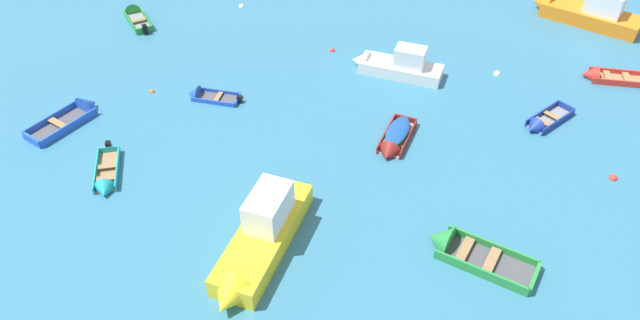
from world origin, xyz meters
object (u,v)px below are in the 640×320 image
at_px(rowboat_green_back_row_right, 458,248).
at_px(mooring_buoy_near_foreground, 242,7).
at_px(motor_launch_white_midfield_left, 395,65).
at_px(motor_launch_orange_far_right, 584,11).
at_px(rowboat_red_near_left, 604,77).
at_px(rowboat_turquoise_back_row_center, 106,180).
at_px(rowboat_maroon_far_left, 394,141).
at_px(rowboat_blue_center, 203,95).
at_px(rowboat_deep_blue_far_back, 541,124).
at_px(mooring_buoy_far_field, 332,51).
at_px(mooring_buoy_trailing, 497,74).
at_px(rowboat_blue_near_right, 78,113).
at_px(mooring_buoy_between_boats_right, 152,92).
at_px(motor_launch_yellow_cluster_inner, 259,240).
at_px(rowboat_green_back_row_left, 135,15).
at_px(mooring_buoy_outer_edge, 613,178).

height_order(rowboat_green_back_row_right, mooring_buoy_near_foreground, rowboat_green_back_row_right).
distance_m(motor_launch_white_midfield_left, motor_launch_orange_far_right, 14.64).
bearing_deg(rowboat_red_near_left, rowboat_turquoise_back_row_center, -164.34).
height_order(rowboat_maroon_far_left, rowboat_blue_center, rowboat_maroon_far_left).
height_order(rowboat_maroon_far_left, rowboat_deep_blue_far_back, rowboat_maroon_far_left).
bearing_deg(mooring_buoy_far_field, motor_launch_orange_far_right, 10.31).
distance_m(motor_launch_white_midfield_left, mooring_buoy_trailing, 6.07).
bearing_deg(rowboat_green_back_row_right, rowboat_blue_near_right, 150.60).
height_order(mooring_buoy_trailing, mooring_buoy_far_field, mooring_buoy_trailing).
xyz_separation_m(rowboat_maroon_far_left, mooring_buoy_between_boats_right, (-13.06, 5.39, -0.31)).
distance_m(rowboat_turquoise_back_row_center, rowboat_red_near_left, 28.15).
bearing_deg(mooring_buoy_trailing, rowboat_red_near_left, -7.62).
distance_m(rowboat_red_near_left, mooring_buoy_between_boats_right, 26.17).
xyz_separation_m(rowboat_blue_near_right, rowboat_red_near_left, (29.76, 2.19, -0.02)).
height_order(motor_launch_yellow_cluster_inner, mooring_buoy_trailing, motor_launch_yellow_cluster_inner).
height_order(rowboat_blue_near_right, mooring_buoy_far_field, rowboat_blue_near_right).
xyz_separation_m(rowboat_green_back_row_left, rowboat_maroon_far_left, (15.64, -14.28, 0.11)).
xyz_separation_m(rowboat_green_back_row_left, rowboat_red_near_left, (28.75, -8.81, -0.02)).
distance_m(rowboat_deep_blue_far_back, mooring_buoy_near_foreground, 21.86).
bearing_deg(motor_launch_orange_far_right, mooring_buoy_between_boats_right, -165.58).
bearing_deg(mooring_buoy_trailing, rowboat_turquoise_back_row_center, -158.17).
xyz_separation_m(rowboat_maroon_far_left, rowboat_turquoise_back_row_center, (-13.99, -2.12, -0.13)).
relative_size(rowboat_blue_near_right, mooring_buoy_near_foreground, 10.02).
xyz_separation_m(rowboat_red_near_left, mooring_buoy_trailing, (-6.10, 0.82, -0.18)).
distance_m(rowboat_blue_near_right, rowboat_turquoise_back_row_center, 6.02).
distance_m(motor_launch_white_midfield_left, mooring_buoy_between_boats_right, 14.12).
xyz_separation_m(rowboat_deep_blue_far_back, mooring_buoy_trailing, (-0.95, 5.08, -0.18)).
bearing_deg(mooring_buoy_far_field, mooring_buoy_trailing, -17.82).
relative_size(rowboat_turquoise_back_row_center, mooring_buoy_outer_edge, 9.02).
distance_m(rowboat_maroon_far_left, rowboat_blue_center, 11.17).
relative_size(rowboat_turquoise_back_row_center, mooring_buoy_far_field, 10.33).
height_order(rowboat_green_back_row_left, mooring_buoy_trailing, rowboat_green_back_row_left).
bearing_deg(rowboat_turquoise_back_row_center, rowboat_red_near_left, 15.66).
bearing_deg(rowboat_turquoise_back_row_center, motor_launch_white_midfield_left, 30.43).
distance_m(motor_launch_orange_far_right, mooring_buoy_near_foreground, 23.17).
bearing_deg(rowboat_red_near_left, motor_launch_orange_far_right, 79.32).
distance_m(rowboat_green_back_row_left, rowboat_blue_center, 11.03).
bearing_deg(mooring_buoy_outer_edge, mooring_buoy_near_foreground, 135.25).
xyz_separation_m(rowboat_blue_near_right, rowboat_green_back_row_right, (18.36, -10.35, 0.01)).
height_order(motor_launch_yellow_cluster_inner, mooring_buoy_between_boats_right, motor_launch_yellow_cluster_inner).
bearing_deg(mooring_buoy_far_field, rowboat_blue_center, -148.46).
bearing_deg(rowboat_turquoise_back_row_center, rowboat_deep_blue_far_back, 8.63).
bearing_deg(rowboat_maroon_far_left, mooring_buoy_between_boats_right, 157.55).
xyz_separation_m(rowboat_deep_blue_far_back, mooring_buoy_far_field, (-10.53, 8.16, -0.18)).
bearing_deg(rowboat_turquoise_back_row_center, motor_launch_yellow_cluster_inner, -31.88).
bearing_deg(rowboat_deep_blue_far_back, rowboat_maroon_far_left, -171.36).
distance_m(motor_launch_white_midfield_left, rowboat_red_near_left, 12.19).
bearing_deg(motor_launch_yellow_cluster_inner, rowboat_turquoise_back_row_center, 148.12).
distance_m(rowboat_blue_near_right, mooring_buoy_near_foreground, 14.73).
height_order(rowboat_green_back_row_right, motor_launch_orange_far_right, motor_launch_orange_far_right).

